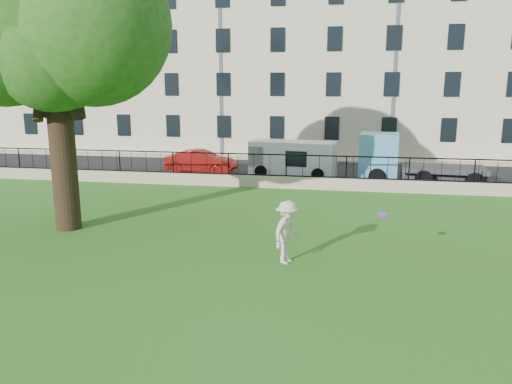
% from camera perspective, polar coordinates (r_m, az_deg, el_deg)
% --- Properties ---
extents(ground, '(120.00, 120.00, 0.00)m').
position_cam_1_polar(ground, '(14.10, -2.42, -9.27)').
color(ground, '#336618').
rests_on(ground, ground).
extents(retaining_wall, '(50.00, 0.40, 0.60)m').
position_cam_1_polar(retaining_wall, '(25.44, 3.45, 1.13)').
color(retaining_wall, tan).
rests_on(retaining_wall, ground).
extents(iron_railing, '(50.00, 0.05, 1.13)m').
position_cam_1_polar(iron_railing, '(25.29, 3.47, 3.03)').
color(iron_railing, black).
rests_on(iron_railing, retaining_wall).
extents(street, '(60.00, 9.00, 0.01)m').
position_cam_1_polar(street, '(30.09, 4.50, 2.26)').
color(street, black).
rests_on(street, ground).
extents(sidewalk, '(60.00, 1.40, 0.12)m').
position_cam_1_polar(sidewalk, '(35.19, 5.36, 3.77)').
color(sidewalk, tan).
rests_on(sidewalk, ground).
extents(building_row, '(56.40, 10.40, 13.80)m').
position_cam_1_polar(building_row, '(40.51, 6.26, 14.56)').
color(building_row, beige).
rests_on(building_row, ground).
extents(tree, '(8.73, 6.99, 11.21)m').
position_cam_1_polar(tree, '(19.16, -22.58, 18.58)').
color(tree, black).
rests_on(tree, ground).
extents(man, '(1.12, 1.39, 1.88)m').
position_cam_1_polar(man, '(14.62, 3.60, -4.60)').
color(man, beige).
rests_on(man, ground).
extents(frisbee, '(0.31, 0.30, 0.12)m').
position_cam_1_polar(frisbee, '(14.33, 14.29, -2.52)').
color(frisbee, '#7C27DD').
extents(red_sedan, '(4.31, 1.84, 1.38)m').
position_cam_1_polar(red_sedan, '(29.76, -6.33, 3.45)').
color(red_sedan, maroon).
rests_on(red_sedan, street).
extents(white_van, '(5.01, 2.50, 2.02)m').
position_cam_1_polar(white_van, '(28.65, 4.24, 3.80)').
color(white_van, silver).
rests_on(white_van, street).
extents(blue_truck, '(6.41, 2.76, 2.62)m').
position_cam_1_polar(blue_truck, '(27.75, 18.21, 3.58)').
color(blue_truck, '#5491C5').
rests_on(blue_truck, street).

